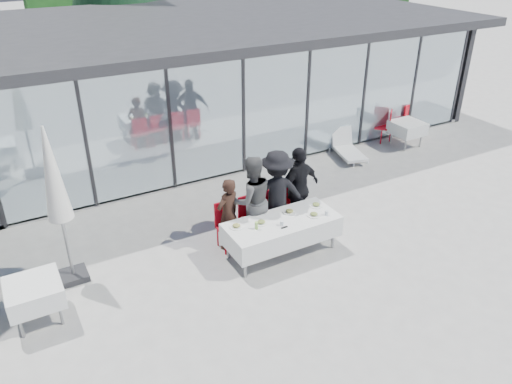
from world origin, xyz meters
TOP-DOWN VIEW (x-y plane):
  - ground at (0.00, 0.00)m, footprint 90.00×90.00m
  - pavilion at (2.00, 8.16)m, footprint 14.80×8.80m
  - dining_table at (-0.06, 0.35)m, footprint 2.26×0.96m
  - diner_a at (-0.88, 1.05)m, footprint 0.71×0.71m
  - diner_chair_a at (-0.88, 1.10)m, footprint 0.44×0.44m
  - diner_b at (-0.35, 1.05)m, footprint 1.02×1.02m
  - diner_chair_b at (-0.35, 1.10)m, footprint 0.44×0.44m
  - diner_c at (0.24, 1.05)m, footprint 1.54×1.54m
  - diner_chair_c at (0.24, 1.10)m, footprint 0.44×0.44m
  - diner_d at (0.78, 1.05)m, footprint 1.27×1.27m
  - diner_chair_d at (0.78, 1.10)m, footprint 0.44×0.44m
  - plate_a at (-0.94, 0.56)m, footprint 0.26×0.26m
  - plate_b at (-0.46, 0.45)m, footprint 0.26×0.26m
  - plate_c at (0.23, 0.54)m, footprint 0.26×0.26m
  - plate_d at (0.85, 0.50)m, footprint 0.26×0.26m
  - plate_extra at (0.59, 0.20)m, footprint 0.26×0.26m
  - juice_bottle at (-0.64, 0.32)m, footprint 0.06×0.06m
  - drinking_glasses at (0.33, 0.15)m, footprint 1.05×0.16m
  - folded_eyeglasses at (-0.16, 0.11)m, footprint 0.14×0.03m
  - spare_table_left at (-4.57, 0.64)m, footprint 0.86×0.86m
  - spare_table_right at (6.10, 3.31)m, footprint 0.86×0.86m
  - spare_chair_a at (6.79, 3.90)m, footprint 0.56×0.56m
  - spare_chair_b at (5.79, 3.88)m, footprint 0.62×0.62m
  - market_umbrella at (-3.86, 1.50)m, footprint 0.50×0.50m
  - lounger at (4.08, 3.56)m, footprint 0.92×1.44m

SIDE VIEW (x-z plane):
  - ground at x=0.00m, z-range 0.00..0.00m
  - lounger at x=4.08m, z-range -0.10..0.62m
  - diner_chair_a at x=-0.88m, z-range 0.05..1.03m
  - diner_chair_b at x=-0.35m, z-range 0.05..1.03m
  - diner_chair_c at x=0.24m, z-range 0.05..1.03m
  - diner_chair_d at x=0.78m, z-range 0.05..1.03m
  - spare_chair_a at x=6.79m, z-range 0.05..1.03m
  - spare_chair_b at x=5.79m, z-range 0.05..1.03m
  - dining_table at x=-0.06m, z-range 0.16..0.91m
  - spare_table_left at x=-4.57m, z-range 0.18..0.92m
  - spare_table_right at x=6.10m, z-range 0.18..0.92m
  - folded_eyeglasses at x=-0.16m, z-range 0.75..0.76m
  - diner_a at x=-0.88m, z-range 0.00..1.53m
  - plate_a at x=-0.94m, z-range 0.74..0.81m
  - plate_b at x=-0.46m, z-range 0.74..0.81m
  - plate_c at x=0.23m, z-range 0.74..0.81m
  - plate_d at x=0.85m, z-range 0.74..0.81m
  - plate_extra at x=0.59m, z-range 0.74..0.81m
  - drinking_glasses at x=0.33m, z-range 0.75..0.85m
  - juice_bottle at x=-0.64m, z-range 0.75..0.90m
  - diner_d at x=0.78m, z-range 0.00..1.85m
  - diner_c at x=0.24m, z-range 0.00..1.88m
  - diner_b at x=-0.35m, z-range 0.00..1.88m
  - market_umbrella at x=-3.86m, z-range 0.46..3.46m
  - pavilion at x=2.00m, z-range 0.43..3.87m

